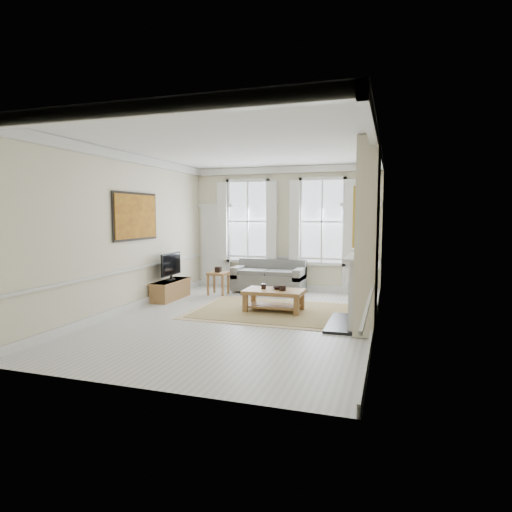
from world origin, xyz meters
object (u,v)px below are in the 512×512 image
(coffee_table, at_px, (274,293))
(side_table, at_px, (218,276))
(tv_stand, at_px, (171,290))
(sofa, at_px, (269,279))

(coffee_table, bearing_deg, side_table, 142.56)
(tv_stand, bearing_deg, sofa, 39.95)
(sofa, relative_size, side_table, 3.21)
(side_table, height_order, coffee_table, side_table)
(side_table, relative_size, coffee_table, 0.46)
(sofa, distance_m, coffee_table, 2.37)
(sofa, xyz_separation_m, side_table, (-1.17, -0.79, 0.12))
(coffee_table, distance_m, tv_stand, 2.85)
(sofa, xyz_separation_m, coffee_table, (0.75, -2.25, 0.03))
(coffee_table, height_order, tv_stand, coffee_table)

